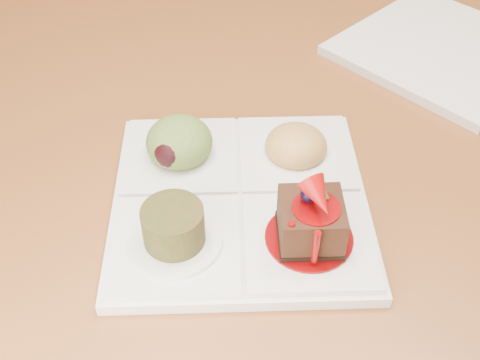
% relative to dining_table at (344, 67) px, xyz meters
% --- Properties ---
extents(ground, '(6.00, 6.00, 0.00)m').
position_rel_dining_table_xyz_m(ground, '(0.00, 0.00, -0.68)').
color(ground, '#552E18').
extents(dining_table, '(1.00, 1.80, 0.75)m').
position_rel_dining_table_xyz_m(dining_table, '(0.00, 0.00, 0.00)').
color(dining_table, brown).
rests_on(dining_table, ground).
extents(sampler_plate, '(0.32, 0.32, 0.10)m').
position_rel_dining_table_xyz_m(sampler_plate, '(-0.01, -0.37, 0.09)').
color(sampler_plate, white).
rests_on(sampler_plate, dining_table).
extents(second_plate, '(0.30, 0.30, 0.01)m').
position_rel_dining_table_xyz_m(second_plate, '(0.13, -0.02, 0.07)').
color(second_plate, white).
rests_on(second_plate, dining_table).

